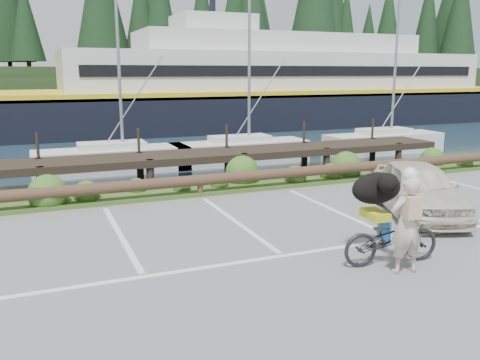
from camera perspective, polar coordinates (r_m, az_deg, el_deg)
ground at (r=9.89m, az=3.81°, el=-7.76°), size 72.00×72.00×0.00m
harbor_backdrop at (r=86.94m, az=-19.51°, el=9.18°), size 170.00×160.00×30.00m
vegetation_strip at (r=14.63m, az=-5.32°, el=-1.02°), size 34.00×1.60×0.10m
log_rail at (r=13.99m, az=-4.47°, el=-1.82°), size 32.00×0.30×0.60m
bicycle at (r=9.40m, az=16.62°, el=-6.25°), size 1.88×0.84×0.95m
cyclist at (r=8.96m, az=18.19°, el=-4.82°), size 0.66×0.47×1.68m
dog at (r=9.68m, az=15.09°, el=-0.88°), size 0.62×1.08×0.59m
parked_car at (r=12.70m, az=19.37°, el=-0.95°), size 2.85×4.04×1.28m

